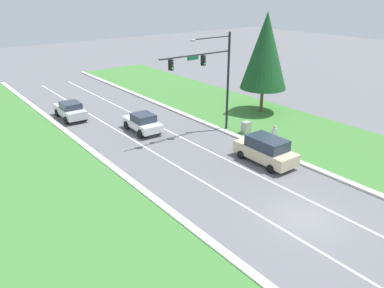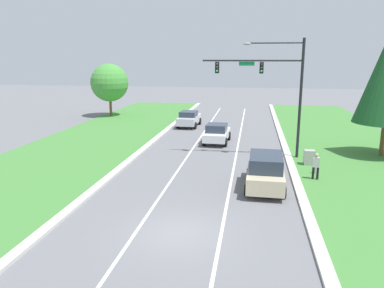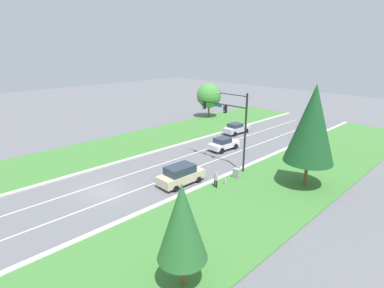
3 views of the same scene
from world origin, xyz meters
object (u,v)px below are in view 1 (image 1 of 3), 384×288
silver_sedan (70,110)px  champagne_suv (266,150)px  utility_cabinet (246,128)px  traffic_signal_mast (211,70)px  pedestrian (274,134)px  white_sedan (143,122)px  fire_hydrant (264,136)px  conifer_far_right_tree (265,51)px

silver_sedan → champagne_suv: size_ratio=0.95×
champagne_suv → utility_cabinet: 5.93m
traffic_signal_mast → pedestrian: size_ratio=5.08×
white_sedan → fire_hydrant: size_ratio=6.28×
traffic_signal_mast → champagne_suv: 8.37m
white_sedan → conifer_far_right_tree: 13.98m
fire_hydrant → conifer_far_right_tree: 9.80m
traffic_signal_mast → champagne_suv: size_ratio=1.76×
silver_sedan → white_sedan: bearing=-61.6°
white_sedan → fire_hydrant: white_sedan is taller
conifer_far_right_tree → utility_cabinet: bearing=-148.8°
pedestrian → silver_sedan: bearing=-53.2°
champagne_suv → utility_cabinet: champagne_suv is taller
traffic_signal_mast → silver_sedan: size_ratio=1.85×
white_sedan → pedestrian: bearing=-51.0°
fire_hydrant → conifer_far_right_tree: size_ratio=0.07×
pedestrian → conifer_far_right_tree: bearing=-126.4°
white_sedan → conifer_far_right_tree: (12.63, -2.58, 5.39)m
traffic_signal_mast → fire_hydrant: (2.66, -3.92, -5.31)m
silver_sedan → pedestrian: 19.81m
champagne_suv → white_sedan: (-3.84, 11.07, -0.13)m
silver_sedan → conifer_far_right_tree: (16.37, -10.06, 5.38)m
champagne_suv → white_sedan: 11.72m
traffic_signal_mast → champagne_suv: (-0.56, -6.93, -4.66)m
silver_sedan → white_sedan: (3.73, -7.48, -0.01)m
utility_cabinet → champagne_suv: bearing=-121.5°
silver_sedan → champagne_suv: 20.03m
silver_sedan → conifer_far_right_tree: bearing=-29.7°
champagne_suv → utility_cabinet: (3.09, 5.04, -0.44)m
silver_sedan → pedestrian: bearing=-55.8°
champagne_suv → white_sedan: size_ratio=1.11×
champagne_suv → white_sedan: bearing=110.5°
utility_cabinet → traffic_signal_mast: bearing=143.3°
traffic_signal_mast → silver_sedan: 14.97m
utility_cabinet → conifer_far_right_tree: conifer_far_right_tree is taller
champagne_suv → pedestrian: bearing=32.3°
traffic_signal_mast → fire_hydrant: traffic_signal_mast is taller
traffic_signal_mast → champagne_suv: traffic_signal_mast is taller
champagne_suv → conifer_far_right_tree: size_ratio=0.49×
conifer_far_right_tree → pedestrian: bearing=-130.9°
white_sedan → pedestrian: size_ratio=2.60×
white_sedan → conifer_far_right_tree: bearing=-9.1°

